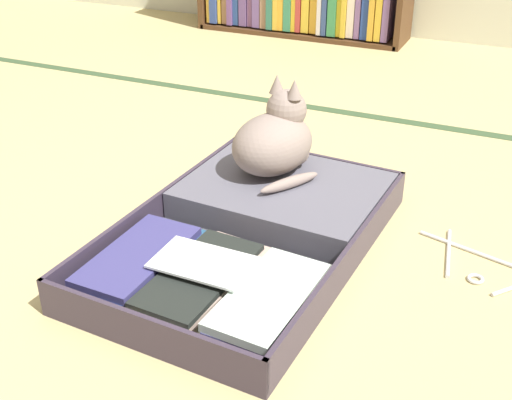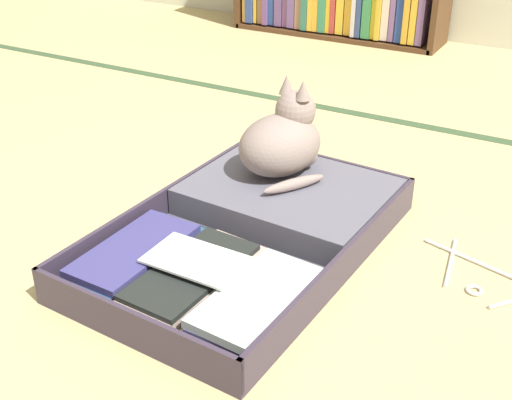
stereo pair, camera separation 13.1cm
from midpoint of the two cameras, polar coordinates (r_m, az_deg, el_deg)
The scene contains 5 objects.
ground_plane at distance 1.70m, azimuth -7.56°, elevation -5.88°, with size 10.00×10.00×0.00m, color tan.
tatami_border at distance 2.66m, azimuth 5.70°, elevation 7.50°, with size 4.80×0.05×0.00m.
open_suitcase at distance 1.77m, azimuth -2.21°, elevation -2.46°, with size 0.62×0.93×0.10m.
black_cat at distance 1.91m, azimuth -0.22°, elevation 5.11°, with size 0.29×0.32×0.27m.
clothes_hanger at distance 1.77m, azimuth 17.16°, elevation -5.41°, with size 0.40×0.26×0.01m.
Camera 1 is at (0.71, -1.21, 0.96)m, focal length 46.97 mm.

